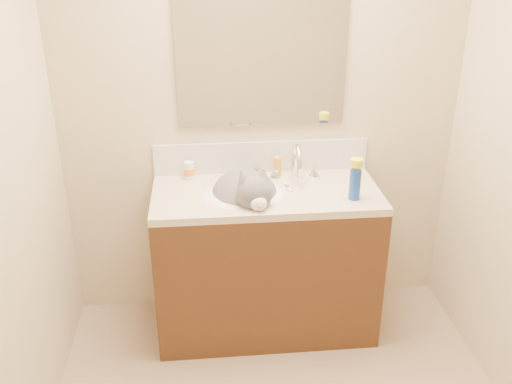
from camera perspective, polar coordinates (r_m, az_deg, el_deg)
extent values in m
cube|color=#C2B290|center=(3.12, 0.52, 8.74)|extent=(2.20, 0.04, 2.50)
cube|color=#452713|center=(3.22, 0.98, -7.18)|extent=(1.20, 0.55, 0.82)
cube|color=beige|center=(3.01, 1.04, -0.24)|extent=(1.20, 0.55, 0.04)
ellipsoid|color=white|center=(3.00, -1.18, -1.45)|extent=(0.45, 0.36, 0.14)
cylinder|color=silver|center=(3.17, 3.92, 2.50)|extent=(0.04, 0.04, 0.11)
torus|color=silver|center=(3.09, 4.13, 3.02)|extent=(0.03, 0.20, 0.20)
cylinder|color=silver|center=(3.03, 4.37, 1.89)|extent=(0.03, 0.03, 0.06)
cone|color=silver|center=(3.16, 1.94, 2.02)|extent=(0.06, 0.06, 0.06)
cone|color=silver|center=(3.20, 5.85, 2.16)|extent=(0.06, 0.06, 0.06)
ellipsoid|color=#565356|center=(3.02, -1.16, -0.29)|extent=(0.42, 0.45, 0.26)
ellipsoid|color=#565356|center=(2.83, -0.17, -0.14)|extent=(0.21, 0.20, 0.17)
ellipsoid|color=#565356|center=(2.91, -0.62, -0.04)|extent=(0.16, 0.16, 0.16)
cone|color=#565356|center=(2.80, -1.36, 1.46)|extent=(0.10, 0.10, 0.11)
cone|color=#565356|center=(2.83, 0.73, 1.72)|extent=(0.10, 0.11, 0.11)
ellipsoid|color=white|center=(2.78, 0.28, -1.19)|extent=(0.09, 0.08, 0.07)
ellipsoid|color=white|center=(2.91, -0.43, -1.27)|extent=(0.14, 0.11, 0.15)
sphere|color=#E0A391|center=(2.75, 0.46, -1.44)|extent=(0.02, 0.02, 0.02)
cylinder|color=#565356|center=(3.09, 1.83, -1.35)|extent=(0.16, 0.26, 0.05)
cube|color=beige|center=(3.21, 0.52, 3.53)|extent=(1.20, 0.02, 0.18)
cube|color=white|center=(3.04, 0.57, 13.93)|extent=(0.90, 0.02, 0.80)
cylinder|color=white|center=(3.15, -6.68, 2.16)|extent=(0.07, 0.07, 0.10)
cylinder|color=orange|center=(3.15, -6.68, 2.06)|extent=(0.07, 0.07, 0.04)
cylinder|color=#B7B7BC|center=(3.17, 0.12, 2.05)|extent=(0.05, 0.05, 0.06)
cylinder|color=orange|center=(3.17, 2.14, 2.57)|extent=(0.04, 0.04, 0.11)
cube|color=white|center=(3.05, 3.16, 0.53)|extent=(0.03, 0.12, 0.01)
cube|color=#5E7FC8|center=(3.04, 3.16, 0.59)|extent=(0.02, 0.03, 0.02)
cylinder|color=#1740A1|center=(2.93, 9.85, 0.74)|extent=(0.07, 0.07, 0.16)
cylinder|color=yellow|center=(2.88, 10.03, 2.91)|extent=(0.08, 0.08, 0.04)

